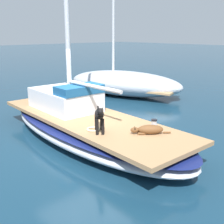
# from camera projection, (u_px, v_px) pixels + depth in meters

# --- Properties ---
(ground_plane) EXTENTS (120.00, 120.00, 0.00)m
(ground_plane) POSITION_uv_depth(u_px,v_px,m) (88.00, 139.00, 8.28)
(ground_plane) COLOR #143347
(sailboat_main) EXTENTS (2.78, 7.32, 0.66)m
(sailboat_main) POSITION_uv_depth(u_px,v_px,m) (88.00, 128.00, 8.19)
(sailboat_main) COLOR #B2B7C1
(sailboat_main) RESTS_ON ground
(cabin_house) EXTENTS (1.48, 2.27, 0.84)m
(cabin_house) POSITION_uv_depth(u_px,v_px,m) (66.00, 98.00, 8.83)
(cabin_house) COLOR silver
(cabin_house) RESTS_ON sailboat_main
(dog_black) EXTENTS (0.62, 0.81, 0.70)m
(dog_black) POSITION_uv_depth(u_px,v_px,m) (99.00, 116.00, 6.73)
(dog_black) COLOR black
(dog_black) RESTS_ON sailboat_main
(dog_brown) EXTENTS (0.78, 0.68, 0.22)m
(dog_brown) POSITION_uv_depth(u_px,v_px,m) (149.00, 130.00, 6.74)
(dog_brown) COLOR brown
(dog_brown) RESTS_ON sailboat_main
(deck_winch) EXTENTS (0.16, 0.16, 0.21)m
(deck_winch) POSITION_uv_depth(u_px,v_px,m) (154.00, 124.00, 7.20)
(deck_winch) COLOR #B7B7BC
(deck_winch) RESTS_ON sailboat_main
(coiled_rope) EXTENTS (0.32, 0.32, 0.04)m
(coiled_rope) POSITION_uv_depth(u_px,v_px,m) (93.00, 129.00, 7.02)
(coiled_rope) COLOR beige
(coiled_rope) RESTS_ON sailboat_main
(moored_boat_starboard_side) EXTENTS (3.84, 6.17, 7.52)m
(moored_boat_starboard_side) POSITION_uv_depth(u_px,v_px,m) (124.00, 83.00, 13.83)
(moored_boat_starboard_side) COLOR #B2B7C1
(moored_boat_starboard_side) RESTS_ON ground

